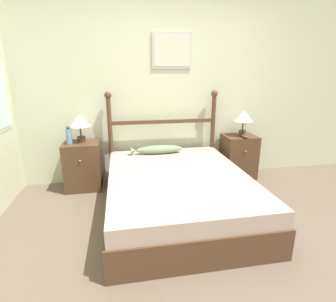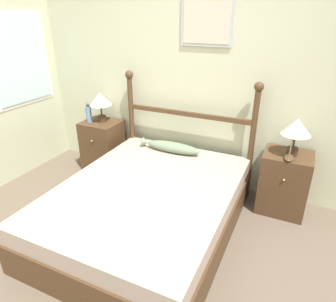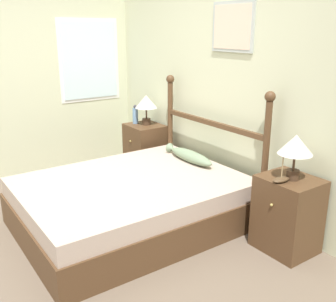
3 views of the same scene
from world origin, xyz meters
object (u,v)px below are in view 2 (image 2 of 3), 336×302
nightstand_right (284,182)px  table_lamp_right (297,128)px  fish_pillow (171,147)px  bed (148,207)px  model_boat (289,157)px  bottle (89,114)px  table_lamp_left (100,100)px  nightstand_left (103,145)px

nightstand_right → table_lamp_right: 0.60m
fish_pillow → bed: bearing=-81.9°
nightstand_right → model_boat: 0.37m
bed → model_boat: size_ratio=9.45×
nightstand_right → bottle: (-2.39, -0.06, 0.43)m
nightstand_right → table_lamp_left: size_ratio=1.74×
bed → nightstand_right: bearing=37.1°
bed → bottle: bearing=147.6°
table_lamp_left → bottle: size_ratio=1.56×
table_lamp_left → table_lamp_right: same height
bottle → fish_pillow: size_ratio=0.33×
nightstand_left → table_lamp_left: bearing=71.5°
nightstand_right → bottle: 2.43m
nightstand_left → bed: bearing=-37.1°
table_lamp_left → fish_pillow: table_lamp_left is taller
bottle → fish_pillow: 1.17m
table_lamp_left → fish_pillow: 1.09m
fish_pillow → table_lamp_right: bearing=2.8°
nightstand_left → model_boat: (2.26, -0.13, 0.35)m
table_lamp_left → nightstand_left: bearing=-108.5°
table_lamp_left → fish_pillow: (1.01, -0.10, -0.40)m
nightstand_left → fish_pillow: nightstand_left is taller
bed → table_lamp_left: table_lamp_left is taller
bed → nightstand_left: size_ratio=3.12×
bed → table_lamp_right: 1.59m
nightstand_left → nightstand_right: size_ratio=1.00×
bottle → nightstand_left: bearing=23.5°
fish_pillow → bottle: bearing=179.1°
nightstand_left → bottle: size_ratio=2.70×
bed → fish_pillow: 0.84m
nightstand_left → bottle: (-0.13, -0.06, 0.43)m
nightstand_left → nightstand_right: 2.26m
nightstand_left → table_lamp_right: table_lamp_right is taller
nightstand_left → fish_pillow: size_ratio=0.90×
table_lamp_right → bottle: size_ratio=1.56×
nightstand_right → table_lamp_left: bearing=179.4°
nightstand_right → fish_pillow: bearing=-176.6°
bottle → model_boat: (2.39, -0.07, -0.09)m
table_lamp_right → table_lamp_left: bearing=179.1°
model_boat → table_lamp_left: bearing=176.2°
table_lamp_right → bottle: (-2.41, -0.04, -0.17)m
nightstand_left → table_lamp_right: bearing=-0.3°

